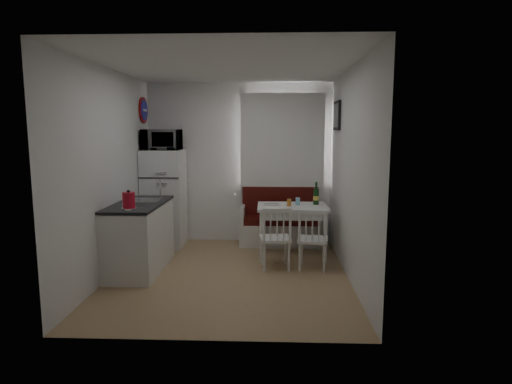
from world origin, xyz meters
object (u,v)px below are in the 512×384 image
(kitchen_counter, at_px, (140,236))
(kettle, at_px, (129,200))
(bench, at_px, (280,226))
(dining_table, at_px, (292,211))
(chair_left, at_px, (275,232))
(chair_right, at_px, (314,233))
(fridge, at_px, (164,198))
(wine_bottle, at_px, (316,193))
(microwave, at_px, (162,140))

(kitchen_counter, bearing_deg, kettle, -84.50)
(bench, relative_size, dining_table, 1.27)
(chair_left, relative_size, chair_right, 1.03)
(fridge, bearing_deg, wine_bottle, -10.57)
(fridge, relative_size, kettle, 6.56)
(dining_table, relative_size, microwave, 1.77)
(kitchen_counter, height_order, wine_bottle, kitchen_counter)
(kitchen_counter, height_order, chair_right, kitchen_counter)
(wine_bottle, bearing_deg, fridge, 169.43)
(chair_left, height_order, wine_bottle, wine_bottle)
(chair_right, distance_m, kettle, 2.36)
(dining_table, relative_size, fridge, 0.66)
(bench, distance_m, microwave, 2.32)
(kettle, bearing_deg, microwave, 91.01)
(kitchen_counter, relative_size, chair_right, 2.98)
(chair_left, bearing_deg, bench, 78.75)
(fridge, height_order, wine_bottle, fridge)
(kitchen_counter, relative_size, dining_table, 1.30)
(bench, bearing_deg, kettle, -134.30)
(dining_table, distance_m, kettle, 2.35)
(chair_right, distance_m, wine_bottle, 0.87)
(chair_left, xyz_separation_m, fridge, (-1.77, 1.20, 0.24))
(dining_table, height_order, chair_right, chair_right)
(chair_right, height_order, wine_bottle, wine_bottle)
(dining_table, bearing_deg, microwave, 165.43)
(bench, relative_size, microwave, 2.24)
(kitchen_counter, distance_m, wine_bottle, 2.56)
(chair_right, relative_size, microwave, 0.77)
(kitchen_counter, xyz_separation_m, microwave, (0.02, 1.19, 1.24))
(chair_right, bearing_deg, dining_table, 119.27)
(dining_table, relative_size, wine_bottle, 3.04)
(kitchen_counter, xyz_separation_m, fridge, (0.02, 1.24, 0.31))
(chair_right, bearing_deg, kitchen_counter, -170.42)
(bench, distance_m, wine_bottle, 0.97)
(kitchen_counter, relative_size, chair_left, 2.91)
(kettle, distance_m, wine_bottle, 2.68)
(bench, height_order, fridge, fridge)
(fridge, bearing_deg, chair_left, -34.17)
(dining_table, xyz_separation_m, fridge, (-2.02, 0.54, 0.10))
(kitchen_counter, bearing_deg, chair_right, 1.21)
(dining_table, distance_m, chair_right, 0.72)
(bench, relative_size, chair_right, 2.92)
(chair_left, bearing_deg, kitchen_counter, 174.04)
(chair_right, bearing_deg, fridge, 160.54)
(dining_table, height_order, microwave, microwave)
(kitchen_counter, bearing_deg, wine_bottle, 18.61)
(fridge, xyz_separation_m, wine_bottle, (2.37, -0.44, 0.16))
(kitchen_counter, distance_m, kettle, 0.76)
(microwave, bearing_deg, fridge, 90.00)
(kettle, bearing_deg, dining_table, 31.50)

